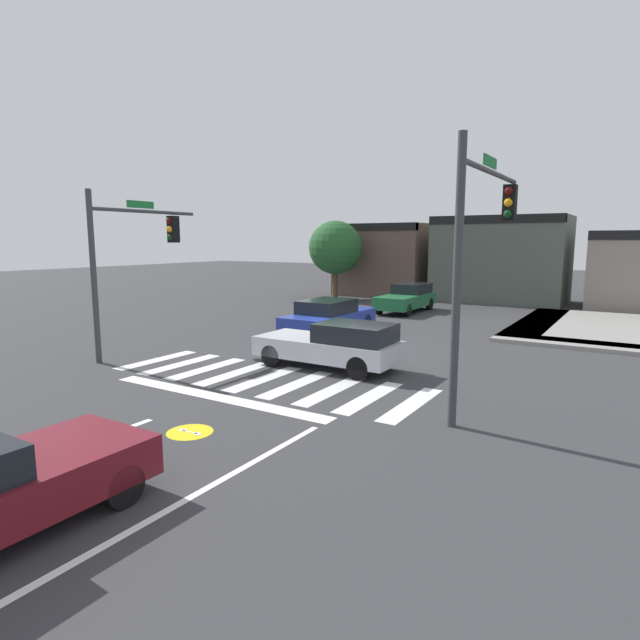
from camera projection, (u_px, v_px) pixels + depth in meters
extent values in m
plane|color=#353538|center=(343.00, 350.00, 18.48)|extent=(120.00, 120.00, 0.00)
cube|color=silver|center=(157.00, 360.00, 17.01)|extent=(0.50, 3.05, 0.01)
cube|color=silver|center=(181.00, 364.00, 16.43)|extent=(0.50, 3.05, 0.01)
cube|color=silver|center=(207.00, 369.00, 15.85)|extent=(0.50, 3.05, 0.01)
cube|color=silver|center=(234.00, 373.00, 15.28)|extent=(0.50, 3.05, 0.01)
cube|color=silver|center=(264.00, 379.00, 14.70)|extent=(0.50, 3.05, 0.01)
cube|color=silver|center=(297.00, 384.00, 14.12)|extent=(0.50, 3.05, 0.01)
cube|color=silver|center=(332.00, 390.00, 13.55)|extent=(0.50, 3.05, 0.01)
cube|color=silver|center=(370.00, 397.00, 12.97)|extent=(0.50, 3.05, 0.01)
cube|color=silver|center=(411.00, 404.00, 12.39)|extent=(0.50, 3.05, 0.01)
cube|color=white|center=(215.00, 396.00, 13.02)|extent=(6.80, 0.50, 0.01)
cube|color=white|center=(111.00, 434.00, 10.51)|extent=(0.16, 2.00, 0.01)
cylinder|color=yellow|center=(190.00, 432.00, 10.61)|extent=(0.94, 0.94, 0.01)
cylinder|color=white|center=(182.00, 430.00, 10.72)|extent=(0.15, 0.15, 0.00)
cylinder|color=white|center=(197.00, 434.00, 10.50)|extent=(0.15, 0.15, 0.00)
cube|color=white|center=(190.00, 432.00, 10.61)|extent=(0.43, 0.04, 0.00)
cube|color=gray|center=(538.00, 322.00, 24.34)|extent=(1.60, 10.00, 0.15)
cube|color=brown|center=(389.00, 260.00, 37.47)|extent=(6.25, 5.63, 5.00)
cube|color=black|center=(373.00, 227.00, 34.94)|extent=(6.25, 0.50, 0.50)
cube|color=#4C564C|center=(501.00, 259.00, 33.05)|extent=(7.81, 5.01, 5.35)
cube|color=black|center=(494.00, 219.00, 30.75)|extent=(7.81, 0.50, 0.50)
cylinder|color=#383A3D|center=(94.00, 278.00, 16.23)|extent=(0.18, 0.18, 5.41)
cylinder|color=#383A3D|center=(146.00, 212.00, 17.70)|extent=(0.12, 4.28, 0.12)
cube|color=black|center=(173.00, 229.00, 18.78)|extent=(0.32, 0.32, 0.95)
sphere|color=#470A0A|center=(169.00, 221.00, 18.60)|extent=(0.22, 0.22, 0.22)
sphere|color=orange|center=(170.00, 229.00, 18.64)|extent=(0.22, 0.22, 0.22)
sphere|color=#0C3814|center=(170.00, 238.00, 18.69)|extent=(0.22, 0.22, 0.22)
cube|color=#197233|center=(140.00, 205.00, 17.49)|extent=(0.03, 1.10, 0.24)
cylinder|color=#383A3D|center=(457.00, 285.00, 10.52)|extent=(0.18, 0.18, 5.96)
cylinder|color=#383A3D|center=(492.00, 173.00, 12.13)|extent=(0.12, 4.72, 0.12)
cube|color=black|center=(510.00, 203.00, 13.86)|extent=(0.32, 0.32, 0.95)
sphere|color=#470A0A|center=(509.00, 191.00, 13.67)|extent=(0.22, 0.22, 0.22)
sphere|color=orange|center=(508.00, 203.00, 13.71)|extent=(0.22, 0.22, 0.22)
sphere|color=#0C3814|center=(508.00, 214.00, 13.76)|extent=(0.22, 0.22, 0.22)
cube|color=#197233|center=(490.00, 162.00, 11.90)|extent=(0.03, 1.10, 0.24)
cylinder|color=black|center=(58.00, 461.00, 8.44)|extent=(0.22, 0.64, 0.64)
cylinder|color=black|center=(122.00, 486.00, 7.61)|extent=(0.22, 0.64, 0.64)
cube|color=#1E6638|center=(405.00, 301.00, 28.31)|extent=(1.81, 4.67, 0.66)
cube|color=black|center=(412.00, 288.00, 28.99)|extent=(1.59, 2.25, 0.54)
cylinder|color=black|center=(407.00, 310.00, 26.61)|extent=(0.22, 0.67, 0.67)
cylinder|color=black|center=(379.00, 308.00, 27.44)|extent=(0.22, 0.67, 0.67)
cylinder|color=black|center=(429.00, 304.00, 29.27)|extent=(0.22, 0.67, 0.67)
cylinder|color=black|center=(403.00, 302.00, 30.10)|extent=(0.22, 0.67, 0.67)
cube|color=#23389E|center=(329.00, 319.00, 21.57)|extent=(1.92, 4.79, 0.60)
cube|color=black|center=(327.00, 306.00, 21.32)|extent=(1.69, 2.33, 0.53)
cylinder|color=black|center=(326.00, 334.00, 19.80)|extent=(0.22, 0.72, 0.72)
cylinder|color=black|center=(290.00, 330.00, 20.69)|extent=(0.22, 0.72, 0.72)
cylinder|color=black|center=(365.00, 322.00, 22.54)|extent=(0.22, 0.72, 0.72)
cylinder|color=black|center=(332.00, 319.00, 23.42)|extent=(0.22, 0.72, 0.72)
cube|color=#B7BABF|center=(327.00, 348.00, 15.94)|extent=(4.44, 1.81, 0.59)
cube|color=black|center=(355.00, 333.00, 15.34)|extent=(2.16, 1.59, 0.55)
cylinder|color=black|center=(272.00, 356.00, 16.10)|extent=(0.68, 0.22, 0.68)
cylinder|color=black|center=(301.00, 347.00, 17.44)|extent=(0.68, 0.22, 0.68)
cylinder|color=black|center=(358.00, 368.00, 14.52)|extent=(0.68, 0.22, 0.68)
cylinder|color=black|center=(383.00, 357.00, 15.86)|extent=(0.68, 0.22, 0.68)
cylinder|color=#4C3823|center=(335.00, 278.00, 34.45)|extent=(0.36, 0.36, 2.80)
sphere|color=#235628|center=(335.00, 247.00, 34.15)|extent=(3.49, 3.49, 3.49)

